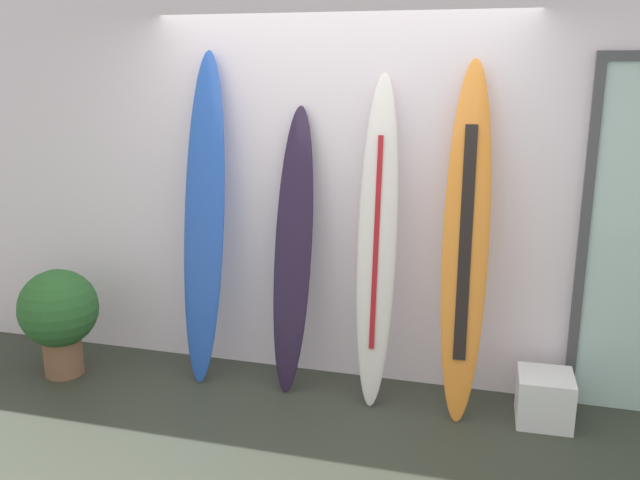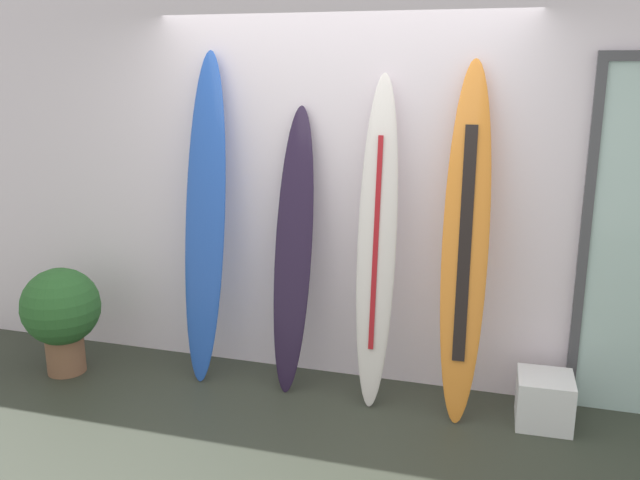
% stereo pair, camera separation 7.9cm
% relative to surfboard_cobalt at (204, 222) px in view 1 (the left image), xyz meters
% --- Properties ---
extents(ground, '(8.00, 8.00, 0.04)m').
position_rel_surfboard_cobalt_xyz_m(ground, '(0.88, -0.96, -1.15)').
color(ground, '#2F3429').
extents(wall_back, '(7.20, 0.20, 2.80)m').
position_rel_surfboard_cobalt_xyz_m(wall_back, '(0.88, 0.34, 0.27)').
color(wall_back, white).
rests_on(wall_back, ground).
extents(surfboard_cobalt, '(0.31, 0.44, 2.27)m').
position_rel_surfboard_cobalt_xyz_m(surfboard_cobalt, '(0.00, 0.00, 0.00)').
color(surfboard_cobalt, blue).
rests_on(surfboard_cobalt, ground).
extents(surfboard_charcoal, '(0.28, 0.43, 1.92)m').
position_rel_surfboard_cobalt_xyz_m(surfboard_charcoal, '(0.63, 0.02, -0.18)').
color(surfboard_charcoal, '#251932').
rests_on(surfboard_charcoal, ground).
extents(surfboard_ivory, '(0.27, 0.45, 2.13)m').
position_rel_surfboard_cobalt_xyz_m(surfboard_ivory, '(1.21, -0.01, -0.07)').
color(surfboard_ivory, silver).
rests_on(surfboard_ivory, ground).
extents(surfboard_sunset, '(0.31, 0.50, 2.22)m').
position_rel_surfboard_cobalt_xyz_m(surfboard_sunset, '(1.77, -0.03, -0.02)').
color(surfboard_sunset, orange).
rests_on(surfboard_sunset, ground).
extents(display_block_left, '(0.35, 0.35, 0.32)m').
position_rel_surfboard_cobalt_xyz_m(display_block_left, '(2.30, -0.08, -0.97)').
color(display_block_left, white).
rests_on(display_block_left, ground).
extents(potted_plant, '(0.55, 0.55, 0.78)m').
position_rel_surfboard_cobalt_xyz_m(potted_plant, '(-1.02, -0.29, -0.66)').
color(potted_plant, brown).
rests_on(potted_plant, ground).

